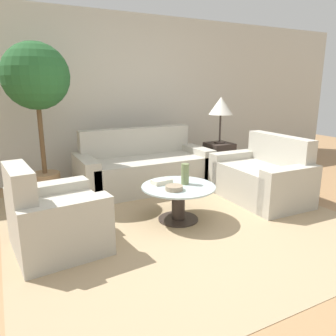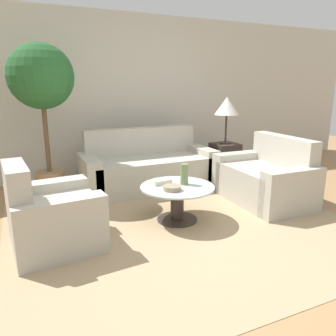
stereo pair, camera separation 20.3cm
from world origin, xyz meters
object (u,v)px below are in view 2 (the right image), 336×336
at_px(vase, 184,174).
at_px(bowl, 172,188).
at_px(coffee_table, 177,198).
at_px(table_lamp, 227,107).
at_px(book_stack, 161,181).
at_px(loveseat, 267,180).
at_px(sofa_main, 147,168).
at_px(potted_plant, 42,87).
at_px(armchair, 49,219).

xyz_separation_m(vase, bowl, (-0.22, -0.14, -0.09)).
relative_size(coffee_table, vase, 3.50).
bearing_deg(table_lamp, book_stack, -145.44).
distance_m(loveseat, bowl, 1.49).
xyz_separation_m(vase, book_stack, (-0.23, 0.13, -0.09)).
bearing_deg(sofa_main, bowl, -100.15).
bearing_deg(book_stack, potted_plant, 123.50).
height_order(coffee_table, vase, vase).
height_order(armchair, potted_plant, potted_plant).
bearing_deg(bowl, vase, 32.83).
bearing_deg(vase, coffee_table, -164.47).
relative_size(bowl, book_stack, 0.80).
height_order(loveseat, coffee_table, loveseat).
distance_m(vase, book_stack, 0.28).
xyz_separation_m(table_lamp, vase, (-1.36, -1.22, -0.63)).
xyz_separation_m(loveseat, bowl, (-1.47, -0.22, 0.15)).
relative_size(sofa_main, book_stack, 8.21).
distance_m(table_lamp, vase, 1.93).
bearing_deg(potted_plant, table_lamp, -3.78).
bearing_deg(book_stack, loveseat, -8.73).
bearing_deg(bowl, loveseat, 8.48).
bearing_deg(armchair, table_lamp, -70.19).
bearing_deg(coffee_table, book_stack, 130.01).
bearing_deg(loveseat, armchair, -84.98).
bearing_deg(armchair, sofa_main, -52.48).
xyz_separation_m(sofa_main, table_lamp, (1.32, -0.06, 0.87)).
xyz_separation_m(sofa_main, bowl, (-0.25, -1.42, 0.14)).
relative_size(armchair, table_lamp, 1.20).
relative_size(table_lamp, vase, 3.13).
bearing_deg(coffee_table, potted_plant, 130.37).
distance_m(vase, bowl, 0.27).
height_order(armchair, bowl, armchair).
relative_size(loveseat, book_stack, 5.39).
height_order(loveseat, bowl, loveseat).
height_order(sofa_main, bowl, sofa_main).
distance_m(armchair, coffee_table, 1.35).
bearing_deg(bowl, coffee_table, 43.68).
height_order(armchair, table_lamp, table_lamp).
bearing_deg(armchair, bowl, -97.34).
bearing_deg(armchair, vase, -91.55).
relative_size(coffee_table, table_lamp, 1.12).
xyz_separation_m(loveseat, potted_plant, (-2.57, 1.32, 1.18)).
distance_m(sofa_main, loveseat, 1.71).
distance_m(table_lamp, potted_plant, 2.69).
relative_size(sofa_main, vase, 8.20).
distance_m(sofa_main, armchair, 2.03).
height_order(sofa_main, armchair, sofa_main).
relative_size(potted_plant, bowl, 10.72).
height_order(table_lamp, vase, table_lamp).
relative_size(table_lamp, book_stack, 3.14).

